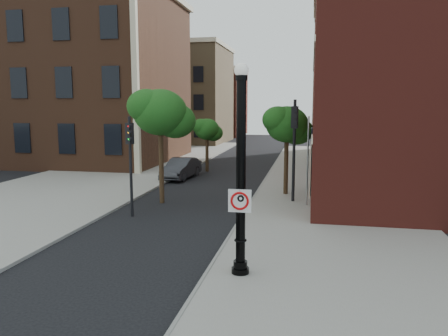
% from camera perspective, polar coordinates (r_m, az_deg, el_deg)
% --- Properties ---
extents(ground, '(120.00, 120.00, 0.00)m').
position_cam_1_polar(ground, '(13.64, -11.01, -13.18)').
color(ground, black).
rests_on(ground, ground).
extents(sidewalk_right, '(8.00, 60.00, 0.12)m').
position_cam_1_polar(sidewalk_right, '(22.28, 13.82, -4.64)').
color(sidewalk_right, gray).
rests_on(sidewalk_right, ground).
extents(sidewalk_left, '(10.00, 50.00, 0.12)m').
position_cam_1_polar(sidewalk_left, '(33.17, -13.68, -0.42)').
color(sidewalk_left, gray).
rests_on(sidewalk_left, ground).
extents(curb_edge, '(0.10, 60.00, 0.14)m').
position_cam_1_polar(curb_edge, '(22.44, 3.66, -4.30)').
color(curb_edge, gray).
rests_on(curb_edge, ground).
extents(victorian_building, '(18.60, 14.60, 17.95)m').
position_cam_1_polar(victorian_building, '(41.53, -19.55, 13.07)').
color(victorian_building, brown).
rests_on(victorian_building, ground).
extents(bg_building_tan_a, '(12.00, 12.00, 12.00)m').
position_cam_1_polar(bg_building_tan_a, '(58.23, -5.70, 9.29)').
color(bg_building_tan_a, olive).
rests_on(bg_building_tan_a, ground).
extents(bg_building_red, '(12.00, 12.00, 10.00)m').
position_cam_1_polar(bg_building_red, '(71.73, -2.40, 8.34)').
color(bg_building_red, maroon).
rests_on(bg_building_red, ground).
extents(bg_building_tan_b, '(22.00, 14.00, 14.00)m').
position_cam_1_polar(bg_building_tan_b, '(43.20, 26.57, 10.16)').
color(bg_building_tan_b, olive).
rests_on(bg_building_tan_b, ground).
extents(lamppost, '(0.51, 0.51, 6.08)m').
position_cam_1_polar(lamppost, '(12.28, 2.21, -1.80)').
color(lamppost, black).
rests_on(lamppost, ground).
extents(no_parking_sign, '(0.66, 0.07, 0.66)m').
position_cam_1_polar(no_parking_sign, '(12.22, 2.08, -4.28)').
color(no_parking_sign, white).
rests_on(no_parking_sign, ground).
extents(parked_car, '(1.85, 4.31, 1.38)m').
position_cam_1_polar(parked_car, '(29.54, -5.62, -0.04)').
color(parked_car, '#2C2C31').
rests_on(parked_car, ground).
extents(traffic_signal_left, '(0.36, 0.39, 4.44)m').
position_cam_1_polar(traffic_signal_left, '(19.54, -12.16, 2.35)').
color(traffic_signal_left, black).
rests_on(traffic_signal_left, ground).
extents(traffic_signal_right, '(0.35, 0.43, 5.20)m').
position_cam_1_polar(traffic_signal_right, '(21.90, 9.17, 4.39)').
color(traffic_signal_right, black).
rests_on(traffic_signal_right, ground).
extents(utility_pole, '(0.09, 0.09, 4.41)m').
position_cam_1_polar(utility_pole, '(21.37, 10.86, 0.75)').
color(utility_pole, '#999999').
rests_on(utility_pole, ground).
extents(street_tree_a, '(3.17, 2.86, 5.71)m').
position_cam_1_polar(street_tree_a, '(21.95, -8.20, 7.05)').
color(street_tree_a, '#2F2113').
rests_on(street_tree_a, ground).
extents(street_tree_b, '(2.18, 1.97, 3.93)m').
position_cam_1_polar(street_tree_b, '(32.33, -2.19, 4.98)').
color(street_tree_b, '#2F2113').
rests_on(street_tree_b, ground).
extents(street_tree_c, '(2.71, 2.45, 4.88)m').
position_cam_1_polar(street_tree_c, '(23.73, 8.30, 5.53)').
color(street_tree_c, '#2F2113').
rests_on(street_tree_c, ground).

